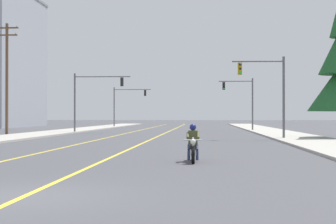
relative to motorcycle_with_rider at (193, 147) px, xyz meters
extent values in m
plane|color=#47474C|center=(-3.51, -8.72, -0.59)|extent=(400.00, 400.00, 0.00)
cube|color=yellow|center=(-3.52, 36.28, -0.58)|extent=(0.16, 100.00, 0.01)
cube|color=yellow|center=(-7.39, 36.28, -0.58)|extent=(0.16, 100.00, 0.01)
cube|color=#ADA89E|center=(7.75, 31.28, -0.52)|extent=(4.40, 110.00, 0.14)
cube|color=#ADA89E|center=(-14.77, 31.28, -0.52)|extent=(4.40, 110.00, 0.14)
cylinder|color=black|center=(0.02, -0.82, -0.27)|extent=(0.14, 0.64, 0.64)
cylinder|color=black|center=(-0.02, 0.72, -0.27)|extent=(0.14, 0.64, 0.64)
cylinder|color=silver|center=(0.02, -0.72, 0.05)|extent=(0.08, 0.33, 0.68)
sphere|color=white|center=(0.03, -0.87, 0.23)|extent=(0.20, 0.20, 0.20)
cylinder|color=silver|center=(0.02, -0.67, 0.28)|extent=(0.70, 0.06, 0.04)
ellipsoid|color=black|center=(0.01, -0.17, 0.01)|extent=(0.34, 0.57, 0.28)
cube|color=silver|center=(0.00, -0.05, -0.22)|extent=(0.25, 0.45, 0.24)
cube|color=black|center=(-0.01, 0.27, -0.05)|extent=(0.29, 0.53, 0.12)
cube|color=black|center=(-0.02, 0.67, 0.03)|extent=(0.21, 0.37, 0.08)
cylinder|color=silver|center=(-0.15, 0.35, -0.29)|extent=(0.10, 0.55, 0.08)
cube|color=#4C512D|center=(0.00, 0.23, 0.33)|extent=(0.37, 0.25, 0.56)
sphere|color=navy|center=(0.00, 0.21, 0.74)|extent=(0.26, 0.26, 0.26)
cylinder|color=navy|center=(0.14, 0.09, -0.05)|extent=(0.15, 0.44, 0.30)
cylinder|color=navy|center=(0.16, -0.09, -0.35)|extent=(0.11, 0.16, 0.35)
cylinder|color=#4C512D|center=(0.20, -0.02, 0.43)|extent=(0.11, 0.53, 0.27)
cylinder|color=navy|center=(-0.14, 0.09, -0.05)|extent=(0.15, 0.44, 0.30)
cylinder|color=navy|center=(-0.16, -0.09, -0.35)|extent=(0.11, 0.16, 0.35)
cylinder|color=#4C512D|center=(-0.20, -0.04, 0.43)|extent=(0.11, 0.53, 0.27)
cylinder|color=#56565B|center=(6.38, 18.67, 2.51)|extent=(0.18, 0.18, 6.20)
cylinder|color=#56565B|center=(4.46, 18.62, 5.26)|extent=(3.83, 0.21, 0.11)
cube|color=#B79319|center=(3.12, 18.58, 4.71)|extent=(0.31, 0.25, 0.90)
sphere|color=black|center=(3.13, 18.43, 5.01)|extent=(0.18, 0.18, 0.18)
sphere|color=black|center=(3.13, 18.43, 4.71)|extent=(0.18, 0.18, 0.18)
sphere|color=green|center=(3.13, 18.43, 4.41)|extent=(0.18, 0.18, 0.18)
cylinder|color=#56565B|center=(-13.01, 32.31, 2.51)|extent=(0.18, 0.18, 6.20)
cylinder|color=#56565B|center=(-10.09, 32.37, 5.26)|extent=(5.83, 0.23, 0.11)
cube|color=black|center=(-8.05, 32.42, 4.71)|extent=(0.30, 0.25, 0.90)
sphere|color=black|center=(-8.06, 32.57, 5.01)|extent=(0.18, 0.18, 0.18)
sphere|color=black|center=(-8.06, 32.57, 4.71)|extent=(0.18, 0.18, 0.18)
sphere|color=green|center=(-8.06, 32.57, 4.41)|extent=(0.18, 0.18, 0.18)
cylinder|color=#56565B|center=(6.15, 40.36, 2.51)|extent=(0.18, 0.18, 6.20)
cylinder|color=#56565B|center=(4.17, 40.33, 5.26)|extent=(3.97, 0.18, 0.11)
cube|color=black|center=(2.78, 40.30, 4.71)|extent=(0.30, 0.25, 0.90)
sphere|color=black|center=(2.78, 40.14, 5.01)|extent=(0.18, 0.18, 0.18)
sphere|color=black|center=(2.78, 40.14, 4.71)|extent=(0.18, 0.18, 0.18)
sphere|color=green|center=(2.78, 40.14, 4.41)|extent=(0.18, 0.18, 0.18)
cylinder|color=#56565B|center=(-13.46, 58.11, 2.51)|extent=(0.18, 0.18, 6.20)
cylinder|color=#56565B|center=(-10.60, 58.04, 5.26)|extent=(5.72, 0.24, 0.11)
cube|color=black|center=(-8.60, 58.00, 4.71)|extent=(0.31, 0.25, 0.90)
sphere|color=black|center=(-8.60, 58.15, 5.01)|extent=(0.18, 0.18, 0.18)
sphere|color=black|center=(-8.60, 58.15, 4.71)|extent=(0.18, 0.18, 0.18)
sphere|color=green|center=(-8.60, 58.15, 4.41)|extent=(0.18, 0.18, 0.18)
cylinder|color=brown|center=(-17.31, 24.88, 4.47)|extent=(0.26, 0.26, 10.12)
cube|color=brown|center=(-17.31, 24.88, 9.13)|extent=(2.10, 0.12, 0.12)
cylinder|color=slate|center=(-16.42, 24.88, 9.23)|extent=(0.08, 0.08, 0.12)
cube|color=brown|center=(-17.31, 24.88, 8.48)|extent=(1.90, 0.12, 0.12)
cylinder|color=slate|center=(-16.51, 24.88, 8.58)|extent=(0.08, 0.08, 0.12)
camera|label=1|loc=(0.42, -19.50, 1.19)|focal=54.04mm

